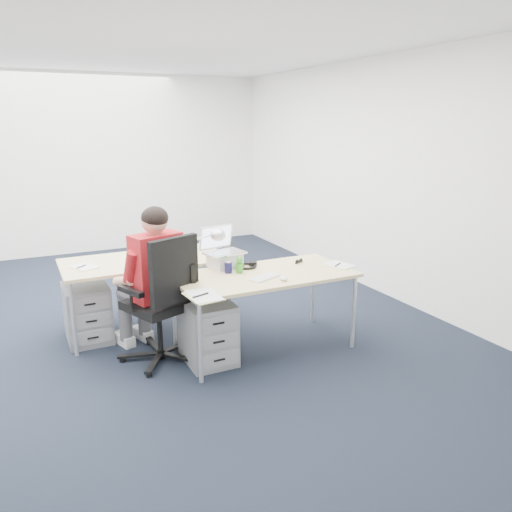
# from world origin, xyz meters

# --- Properties ---
(floor) EXTENTS (7.00, 7.00, 0.00)m
(floor) POSITION_xyz_m (0.00, 0.00, 0.00)
(floor) COLOR black
(floor) RESTS_ON ground
(room) EXTENTS (6.02, 7.02, 2.80)m
(room) POSITION_xyz_m (0.00, 0.00, 1.71)
(room) COLOR white
(room) RESTS_ON ground
(desk_near) EXTENTS (1.60, 0.80, 0.73)m
(desk_near) POSITION_xyz_m (0.97, -0.98, 0.68)
(desk_near) COLOR #D8BF7D
(desk_near) RESTS_ON ground
(desk_far) EXTENTS (1.60, 0.80, 0.73)m
(desk_far) POSITION_xyz_m (0.12, -0.03, 0.68)
(desk_far) COLOR #D8BF7D
(desk_far) RESTS_ON ground
(office_chair) EXTENTS (0.94, 0.94, 1.15)m
(office_chair) POSITION_xyz_m (0.06, -0.80, 0.33)
(office_chair) COLOR black
(office_chair) RESTS_ON ground
(seated_person) EXTENTS (0.57, 0.81, 1.36)m
(seated_person) POSITION_xyz_m (0.01, -0.62, 0.69)
(seated_person) COLOR #AE181D
(seated_person) RESTS_ON ground
(drawer_pedestal_near) EXTENTS (0.40, 0.50, 0.55)m
(drawer_pedestal_near) POSITION_xyz_m (0.42, -0.99, 0.28)
(drawer_pedestal_near) COLOR gray
(drawer_pedestal_near) RESTS_ON ground
(drawer_pedestal_far) EXTENTS (0.40, 0.50, 0.55)m
(drawer_pedestal_far) POSITION_xyz_m (-0.47, -0.06, 0.28)
(drawer_pedestal_far) COLOR gray
(drawer_pedestal_far) RESTS_ON ground
(silver_laptop) EXTENTS (0.40, 0.34, 0.37)m
(silver_laptop) POSITION_xyz_m (0.73, -0.63, 0.92)
(silver_laptop) COLOR silver
(silver_laptop) RESTS_ON desk_near
(wireless_keyboard) EXTENTS (0.32, 0.23, 0.01)m
(wireless_keyboard) POSITION_xyz_m (0.91, -1.11, 0.74)
(wireless_keyboard) COLOR white
(wireless_keyboard) RESTS_ON desk_near
(computer_mouse) EXTENTS (0.07, 0.11, 0.04)m
(computer_mouse) POSITION_xyz_m (1.03, -1.23, 0.75)
(computer_mouse) COLOR white
(computer_mouse) RESTS_ON desk_near
(headphones) EXTENTS (0.30, 0.26, 0.04)m
(headphones) POSITION_xyz_m (0.91, -0.73, 0.75)
(headphones) COLOR black
(headphones) RESTS_ON desk_near
(can_koozie) EXTENTS (0.09, 0.09, 0.11)m
(can_koozie) POSITION_xyz_m (0.69, -0.82, 0.79)
(can_koozie) COLOR #181544
(can_koozie) RESTS_ON desk_near
(water_bottle) EXTENTS (0.08, 0.08, 0.20)m
(water_bottle) POSITION_xyz_m (0.22, -0.91, 0.83)
(water_bottle) COLOR silver
(water_bottle) RESTS_ON desk_near
(bear_figurine) EXTENTS (0.09, 0.07, 0.15)m
(bear_figurine) POSITION_xyz_m (0.78, -0.87, 0.81)
(bear_figurine) COLOR #217D21
(bear_figurine) RESTS_ON desk_near
(book_stack) EXTENTS (0.22, 0.17, 0.10)m
(book_stack) POSITION_xyz_m (0.22, -0.63, 0.78)
(book_stack) COLOR silver
(book_stack) RESTS_ON desk_near
(cordless_phone) EXTENTS (0.05, 0.03, 0.16)m
(cordless_phone) POSITION_xyz_m (0.30, -0.97, 0.81)
(cordless_phone) COLOR black
(cordless_phone) RESTS_ON desk_near
(papers_left) EXTENTS (0.24, 0.33, 0.01)m
(papers_left) POSITION_xyz_m (0.26, -1.33, 0.74)
(papers_left) COLOR #DBD97F
(papers_left) RESTS_ON desk_near
(papers_right) EXTENTS (0.25, 0.31, 0.01)m
(papers_right) POSITION_xyz_m (1.72, -1.07, 0.73)
(papers_right) COLOR #DBD97F
(papers_right) RESTS_ON desk_near
(sunglasses) EXTENTS (0.13, 0.10, 0.03)m
(sunglasses) POSITION_xyz_m (1.43, -0.82, 0.74)
(sunglasses) COLOR black
(sunglasses) RESTS_ON desk_near
(desk_lamp) EXTENTS (0.42, 0.21, 0.45)m
(desk_lamp) POSITION_xyz_m (0.35, -0.89, 0.96)
(desk_lamp) COLOR silver
(desk_lamp) RESTS_ON desk_near
(dark_laptop) EXTENTS (0.39, 0.38, 0.26)m
(dark_laptop) POSITION_xyz_m (0.31, -0.19, 0.86)
(dark_laptop) COLOR black
(dark_laptop) RESTS_ON desk_far
(far_cup) EXTENTS (0.11, 0.11, 0.11)m
(far_cup) POSITION_xyz_m (0.37, 0.21, 0.79)
(far_cup) COLOR white
(far_cup) RESTS_ON desk_far
(far_papers) EXTENTS (0.27, 0.31, 0.01)m
(far_papers) POSITION_xyz_m (-0.47, -0.07, 0.73)
(far_papers) COLOR white
(far_papers) RESTS_ON desk_far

